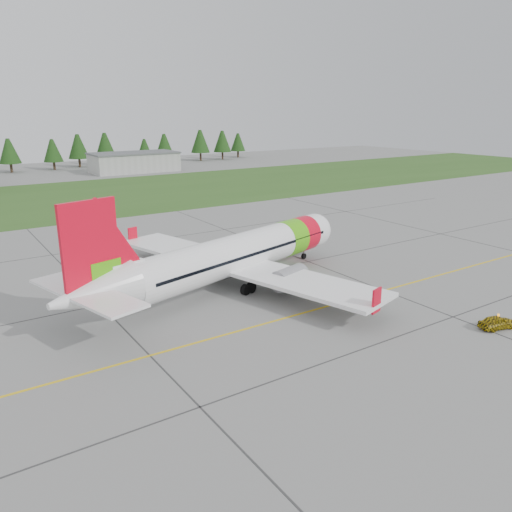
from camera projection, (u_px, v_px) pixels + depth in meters
ground at (373, 346)px, 38.56m from camera, size 320.00×320.00×0.00m
aircraft at (234, 255)px, 51.17m from camera, size 35.65×33.59×11.02m
follow_me_car at (499, 310)px, 41.13m from camera, size 1.40×1.55×3.26m
grass_strip at (82, 197)px, 104.03m from camera, size 320.00×50.00×0.03m
taxi_guideline at (307, 312)px, 44.95m from camera, size 120.00×0.25×0.02m
hangar_east at (134, 163)px, 145.33m from camera, size 24.00×12.00×5.20m
treeline at (28, 153)px, 147.34m from camera, size 160.00×8.00×10.00m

